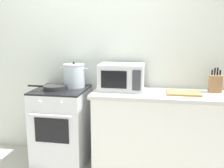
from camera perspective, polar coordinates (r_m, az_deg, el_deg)
The scene contains 9 objects.
back_wall at distance 3.24m, azimuth 1.76°, elevation 5.59°, with size 4.40×0.10×2.50m, color silver.
lower_cabinet_right at distance 3.06m, azimuth 12.07°, elevation -10.67°, with size 1.64×0.56×0.88m, color white.
countertop_right at distance 2.92m, azimuth 12.44°, elevation -2.27°, with size 1.70×0.60×0.04m, color beige.
stove at distance 3.23m, azimuth -10.94°, elevation -9.05°, with size 0.60×0.64×0.92m.
stock_pot at distance 3.16m, azimuth -8.32°, elevation 1.85°, with size 0.34×0.26×0.31m.
frying_pan at distance 3.07m, azimuth -12.59°, elevation -0.74°, with size 0.46×0.26×0.05m.
microwave at distance 2.97m, azimuth 2.12°, elevation 1.55°, with size 0.50×0.37×0.30m.
cutting_board at distance 2.91m, azimuth 15.36°, elevation -1.88°, with size 0.36×0.26×0.02m, color #997047.
knife_block at distance 3.08m, azimuth 21.71°, elevation 0.12°, with size 0.13×0.10×0.27m.
Camera 1 is at (0.76, -2.22, 1.58)m, focal length 41.67 mm.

